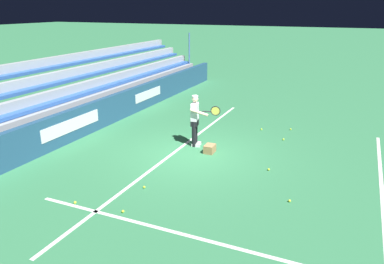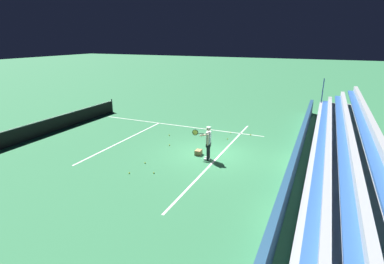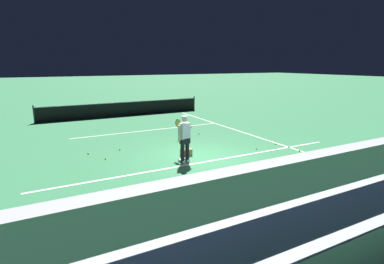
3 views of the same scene
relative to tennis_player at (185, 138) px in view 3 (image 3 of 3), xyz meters
name	(u,v)px [view 3 (image 3 of 3)]	position (x,y,z in m)	size (l,w,h in m)	color
ground_plane	(200,158)	(0.74, 0.13, -0.89)	(160.00, 160.00, 0.00)	#337A4C
court_baseline_white	(207,161)	(0.74, -0.37, -0.89)	(12.00, 0.10, 0.01)	white
court_sideline_white	(229,128)	(4.85, 4.13, -0.89)	(0.10, 12.00, 0.01)	white
court_service_line_white	(150,130)	(0.74, 5.63, -0.89)	(8.22, 0.10, 0.01)	white
back_wall_sponsor_board	(282,183)	(0.73, -4.12, -0.34)	(23.50, 0.25, 1.10)	navy
bleacher_stand	(348,205)	(0.74, -5.95, -0.17)	(22.33, 2.40, 2.95)	#9EA3A8
tennis_player	(185,138)	(0.00, 0.00, 0.00)	(0.59, 1.05, 1.71)	black
ball_box_cardboard	(186,152)	(0.41, 0.68, -0.76)	(0.40, 0.30, 0.26)	#A87F51
tennis_ball_far_right	(256,149)	(3.40, 0.05, -0.86)	(0.07, 0.07, 0.07)	#CCE533
tennis_ball_near_player	(88,153)	(-2.98, 2.63, -0.86)	(0.07, 0.07, 0.07)	#CCE533
tennis_ball_far_left	(275,144)	(4.63, 0.23, -0.86)	(0.07, 0.07, 0.07)	#CCE533
tennis_ball_by_box	(106,159)	(-2.52, 1.63, -0.86)	(0.07, 0.07, 0.07)	#CCE533
tennis_ball_on_baseline	(120,149)	(-1.72, 2.61, -0.86)	(0.07, 0.07, 0.07)	#CCE533
tennis_ball_midcourt	(178,141)	(1.01, 2.72, -0.86)	(0.07, 0.07, 0.07)	#CCE533
tennis_ball_stray_back	(300,151)	(4.76, -1.04, -0.86)	(0.07, 0.07, 0.07)	#CCE533
tennis_ball_toward_net	(199,134)	(2.60, 3.59, -0.86)	(0.07, 0.07, 0.07)	#CCE533
tennis_net	(124,109)	(0.74, 10.86, -0.40)	(11.09, 0.09, 1.07)	#33383D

